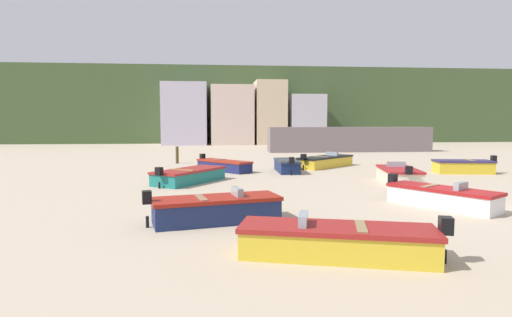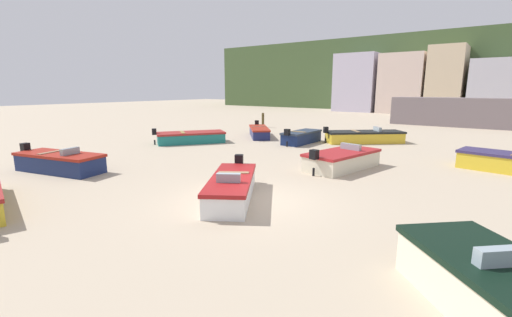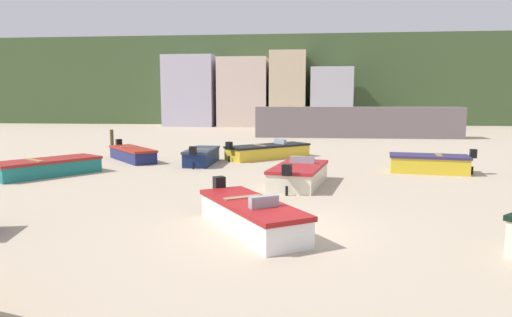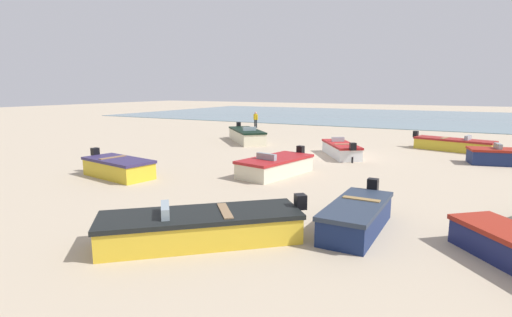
{
  "view_description": "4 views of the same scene",
  "coord_description": "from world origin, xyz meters",
  "px_view_note": "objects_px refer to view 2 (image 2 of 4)",
  "views": [
    {
      "loc": [
        -9.4,
        -15.29,
        3.27
      ],
      "look_at": [
        -6.88,
        10.38,
        1.03
      ],
      "focal_mm": 29.2,
      "sensor_mm": 36.0,
      "label": 1
    },
    {
      "loc": [
        6.45,
        -8.71,
        3.64
      ],
      "look_at": [
        -0.78,
        1.19,
        1.14
      ],
      "focal_mm": 24.2,
      "sensor_mm": 36.0,
      "label": 2
    },
    {
      "loc": [
        0.53,
        -11.63,
        3.39
      ],
      "look_at": [
        -1.08,
        4.62,
        1.26
      ],
      "focal_mm": 31.69,
      "sensor_mm": 36.0,
      "label": 3
    },
    {
      "loc": [
        -7.24,
        22.47,
        3.95
      ],
      "look_at": [
        2.07,
        5.13,
        0.46
      ],
      "focal_mm": 27.85,
      "sensor_mm": 36.0,
      "label": 4
    }
  ],
  "objects_px": {
    "boat_white_2": "(232,187)",
    "boat_navy_6": "(60,162)",
    "boat_yellow_1": "(504,162)",
    "boat_navy_8": "(301,137)",
    "boat_yellow_5": "(364,137)",
    "mooring_post_near_water": "(263,120)",
    "boat_teal_7": "(191,137)",
    "boat_navy_3": "(259,132)",
    "boat_cream_9": "(342,160)"
  },
  "relations": [
    {
      "from": "boat_yellow_1",
      "to": "boat_white_2",
      "type": "relative_size",
      "value": 0.93
    },
    {
      "from": "boat_navy_6",
      "to": "mooring_post_near_water",
      "type": "bearing_deg",
      "value": 175.5
    },
    {
      "from": "boat_yellow_5",
      "to": "boat_teal_7",
      "type": "bearing_deg",
      "value": -94.75
    },
    {
      "from": "boat_yellow_5",
      "to": "boat_white_2",
      "type": "bearing_deg",
      "value": -39.15
    },
    {
      "from": "boat_navy_6",
      "to": "mooring_post_near_water",
      "type": "relative_size",
      "value": 3.34
    },
    {
      "from": "boat_yellow_1",
      "to": "boat_teal_7",
      "type": "height_order",
      "value": "boat_yellow_1"
    },
    {
      "from": "boat_white_2",
      "to": "boat_navy_6",
      "type": "bearing_deg",
      "value": -22.28
    },
    {
      "from": "boat_navy_8",
      "to": "boat_yellow_5",
      "type": "bearing_deg",
      "value": 39.94
    },
    {
      "from": "boat_navy_6",
      "to": "mooring_post_near_water",
      "type": "distance_m",
      "value": 20.28
    },
    {
      "from": "boat_white_2",
      "to": "boat_navy_3",
      "type": "distance_m",
      "value": 15.21
    },
    {
      "from": "boat_white_2",
      "to": "boat_teal_7",
      "type": "relative_size",
      "value": 0.89
    },
    {
      "from": "boat_navy_3",
      "to": "boat_white_2",
      "type": "bearing_deg",
      "value": 81.64
    },
    {
      "from": "boat_yellow_1",
      "to": "boat_cream_9",
      "type": "distance_m",
      "value": 7.13
    },
    {
      "from": "boat_navy_3",
      "to": "boat_yellow_1",
      "type": "bearing_deg",
      "value": 129.59
    },
    {
      "from": "boat_navy_3",
      "to": "boat_navy_8",
      "type": "relative_size",
      "value": 1.1
    },
    {
      "from": "boat_white_2",
      "to": "boat_teal_7",
      "type": "distance_m",
      "value": 12.66
    },
    {
      "from": "boat_navy_8",
      "to": "mooring_post_near_water",
      "type": "xyz_separation_m",
      "value": [
        -7.74,
        6.51,
        0.26
      ]
    },
    {
      "from": "boat_teal_7",
      "to": "mooring_post_near_water",
      "type": "bearing_deg",
      "value": 133.46
    },
    {
      "from": "boat_white_2",
      "to": "boat_navy_8",
      "type": "relative_size",
      "value": 1.12
    },
    {
      "from": "boat_navy_6",
      "to": "boat_cream_9",
      "type": "height_order",
      "value": "boat_navy_6"
    },
    {
      "from": "boat_yellow_5",
      "to": "mooring_post_near_water",
      "type": "distance_m",
      "value": 11.71
    },
    {
      "from": "boat_navy_3",
      "to": "boat_navy_6",
      "type": "relative_size",
      "value": 0.91
    },
    {
      "from": "boat_white_2",
      "to": "boat_navy_6",
      "type": "distance_m",
      "value": 8.8
    },
    {
      "from": "boat_yellow_1",
      "to": "boat_navy_8",
      "type": "relative_size",
      "value": 1.04
    },
    {
      "from": "boat_white_2",
      "to": "boat_navy_6",
      "type": "xyz_separation_m",
      "value": [
        -8.66,
        -1.55,
        0.03
      ]
    },
    {
      "from": "boat_navy_3",
      "to": "boat_yellow_5",
      "type": "bearing_deg",
      "value": 153.38
    },
    {
      "from": "boat_navy_3",
      "to": "boat_navy_6",
      "type": "xyz_separation_m",
      "value": [
        -0.55,
        -14.42,
        0.06
      ]
    },
    {
      "from": "boat_yellow_1",
      "to": "boat_yellow_5",
      "type": "distance_m",
      "value": 9.08
    },
    {
      "from": "boat_yellow_5",
      "to": "boat_teal_7",
      "type": "distance_m",
      "value": 11.83
    },
    {
      "from": "boat_navy_8",
      "to": "boat_teal_7",
      "type": "bearing_deg",
      "value": -144.03
    },
    {
      "from": "boat_navy_6",
      "to": "boat_cream_9",
      "type": "xyz_separation_m",
      "value": [
        9.87,
        7.98,
        -0.02
      ]
    },
    {
      "from": "boat_navy_6",
      "to": "boat_yellow_1",
      "type": "bearing_deg",
      "value": 113.31
    },
    {
      "from": "boat_yellow_1",
      "to": "boat_cream_9",
      "type": "relative_size",
      "value": 0.91
    },
    {
      "from": "boat_navy_6",
      "to": "boat_navy_8",
      "type": "height_order",
      "value": "boat_navy_6"
    },
    {
      "from": "boat_yellow_1",
      "to": "boat_cream_9",
      "type": "height_order",
      "value": "boat_yellow_1"
    },
    {
      "from": "boat_navy_3",
      "to": "boat_yellow_5",
      "type": "distance_m",
      "value": 7.72
    },
    {
      "from": "boat_yellow_5",
      "to": "boat_teal_7",
      "type": "relative_size",
      "value": 1.05
    },
    {
      "from": "boat_navy_8",
      "to": "mooring_post_near_water",
      "type": "distance_m",
      "value": 10.12
    },
    {
      "from": "boat_teal_7",
      "to": "boat_navy_8",
      "type": "height_order",
      "value": "boat_navy_8"
    },
    {
      "from": "boat_navy_3",
      "to": "boat_teal_7",
      "type": "bearing_deg",
      "value": 28.66
    },
    {
      "from": "boat_white_2",
      "to": "boat_navy_3",
      "type": "relative_size",
      "value": 1.02
    },
    {
      "from": "boat_yellow_1",
      "to": "boat_white_2",
      "type": "bearing_deg",
      "value": 154.4
    },
    {
      "from": "boat_yellow_1",
      "to": "boat_navy_8",
      "type": "height_order",
      "value": "boat_yellow_1"
    },
    {
      "from": "boat_navy_3",
      "to": "boat_cream_9",
      "type": "bearing_deg",
      "value": 104.81
    },
    {
      "from": "boat_navy_3",
      "to": "boat_navy_8",
      "type": "xyz_separation_m",
      "value": [
        4.15,
        -0.88,
        0.04
      ]
    },
    {
      "from": "boat_teal_7",
      "to": "boat_cream_9",
      "type": "bearing_deg",
      "value": 28.87
    },
    {
      "from": "boat_teal_7",
      "to": "mooring_post_near_water",
      "type": "relative_size",
      "value": 3.48
    },
    {
      "from": "boat_teal_7",
      "to": "boat_navy_8",
      "type": "distance_m",
      "value": 7.51
    },
    {
      "from": "boat_yellow_5",
      "to": "boat_navy_8",
      "type": "relative_size",
      "value": 1.33
    },
    {
      "from": "boat_teal_7",
      "to": "boat_yellow_1",
      "type": "bearing_deg",
      "value": 43.38
    }
  ]
}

